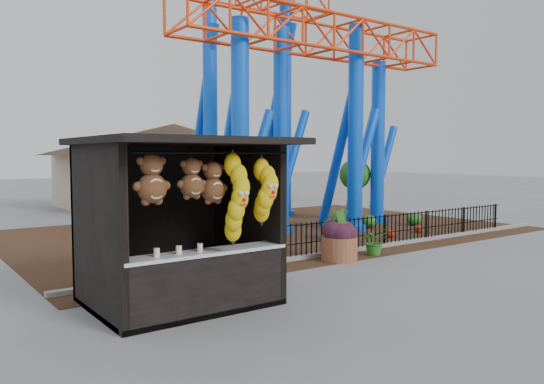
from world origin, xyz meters
TOP-DOWN VIEW (x-y plane):
  - ground at (0.00, 0.00)m, footprint 120.00×120.00m
  - mulch_bed at (4.00, 8.00)m, footprint 18.00×12.00m
  - curb at (4.00, 3.00)m, footprint 18.00×0.18m
  - prize_booth at (-3.00, 0.90)m, footprint 3.50×3.40m
  - picket_fence at (4.90, 3.00)m, footprint 12.20×0.06m
  - roller_coaster at (5.12, 8.23)m, footprint 11.00×6.37m
  - terracotta_planter at (2.25, 2.32)m, footprint 1.23×1.23m
  - planter_foliage at (2.25, 2.32)m, footprint 0.70×0.70m
  - potted_plant at (3.55, 2.26)m, footprint 0.90×0.84m
  - landscaping at (4.34, 5.83)m, footprint 8.70×3.19m
  - pavilion at (6.00, 20.00)m, footprint 15.00×15.00m

SIDE VIEW (x-z plane):
  - ground at x=0.00m, z-range 0.00..0.00m
  - mulch_bed at x=4.00m, z-range 0.00..0.02m
  - curb at x=4.00m, z-range 0.00..0.12m
  - terracotta_planter at x=2.25m, z-range 0.00..0.65m
  - landscaping at x=4.34m, z-range -0.04..0.72m
  - potted_plant at x=3.55m, z-range 0.00..0.82m
  - picket_fence at x=4.90m, z-range 0.00..1.00m
  - planter_foliage at x=2.25m, z-range 0.65..1.29m
  - prize_booth at x=-3.00m, z-range -0.03..3.09m
  - pavilion at x=6.00m, z-range 0.67..5.47m
  - roller_coaster at x=5.12m, z-range 1.03..11.85m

